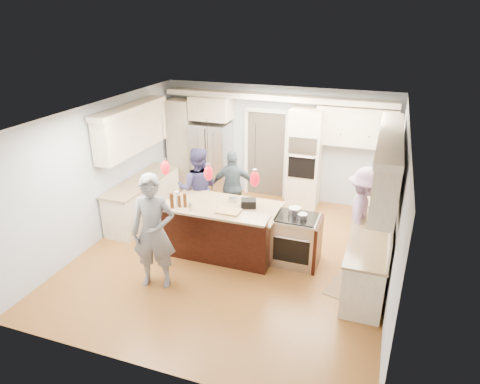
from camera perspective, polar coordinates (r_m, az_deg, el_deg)
The scene contains 23 objects.
ground_plane at distance 8.20m, azimuth -0.82°, elevation -8.32°, with size 6.00×6.00×0.00m, color olive.
room_shell at distance 7.42m, azimuth -0.90°, elevation 3.75°, with size 5.54×6.04×2.72m.
refrigerator at distance 10.58m, azimuth -3.82°, elevation 4.44°, with size 0.90×0.70×1.80m, color #B7B7BC.
oven_column at distance 9.89m, azimuth 8.60°, elevation 4.41°, with size 0.72×0.69×2.30m.
back_upper_cabinets at distance 10.19m, azimuth 0.54°, elevation 8.28°, with size 5.30×0.61×2.54m.
right_counter_run at distance 7.58m, azimuth 17.61°, elevation -3.20°, with size 0.64×3.10×2.51m.
left_cabinets at distance 9.40m, azimuth -13.28°, elevation 2.42°, with size 0.64×2.30×2.51m.
kitchen_island at distance 8.10m, azimuth -2.32°, elevation -4.84°, with size 2.10×1.46×1.12m.
island_range at distance 7.83m, azimuth 7.60°, elevation -6.33°, with size 0.82×0.71×0.92m.
pendant_lights at distance 7.07m, azimuth -4.23°, elevation 2.56°, with size 1.75×0.15×1.03m.
person_bar_end at distance 7.05m, azimuth -11.45°, elevation -5.26°, with size 0.72×0.47×1.96m, color slate.
person_far_left at distance 8.89m, azimuth -5.63°, elevation 0.49°, with size 0.85×0.66×1.75m, color navy.
person_far_right at distance 9.11m, azimuth -0.93°, elevation 0.68°, with size 0.94×0.39×1.61m, color #475A64.
person_range_side at distance 7.93m, azimuth 16.20°, elevation -3.07°, with size 1.16×0.67×1.80m, color #A07CA7.
floor_rug at distance 7.60m, azimuth 14.67°, elevation -11.97°, with size 0.65×0.95×0.01m, color #88694A.
water_bottle at distance 7.52m, azimuth -8.43°, elevation -0.86°, with size 0.06×0.06×0.27m, color silver.
beer_bottle_a at distance 7.47m, azimuth -8.09°, elevation -1.23°, with size 0.05×0.05×0.22m, color #43210B.
beer_bottle_b at distance 7.43m, azimuth -9.09°, elevation -1.17°, with size 0.07×0.07×0.27m, color #43210B.
beer_bottle_c at distance 7.44m, azimuth -7.36°, elevation -1.13°, with size 0.06×0.06×0.25m, color #43210B.
drink_can at distance 7.34m, azimuth -6.61°, elevation -1.99°, with size 0.07×0.07×0.13m, color #B7B7BC.
cutting_board at distance 7.25m, azimuth -1.56°, elevation -2.57°, with size 0.40×0.29×0.03m, color #B08351.
pot_large at distance 7.67m, azimuth 7.31°, elevation -2.51°, with size 0.22×0.22×0.13m, color #B7B7BC.
pot_small at distance 7.55m, azimuth 8.30°, elevation -3.20°, with size 0.17×0.17×0.09m, color #B7B7BC.
Camera 1 is at (2.43, -6.57, 4.27)m, focal length 32.00 mm.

